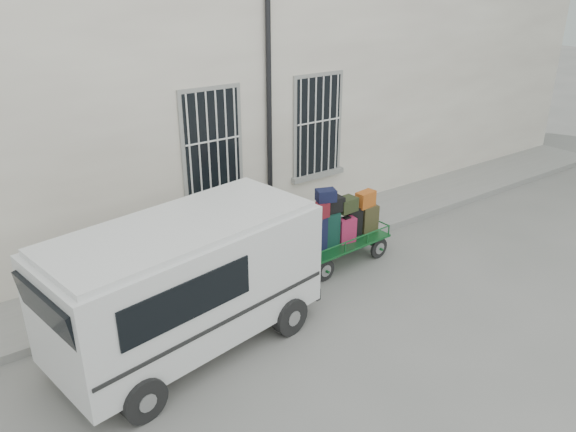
{
  "coord_description": "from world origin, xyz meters",
  "views": [
    {
      "loc": [
        -5.51,
        -6.73,
        5.45
      ],
      "look_at": [
        0.05,
        1.0,
        1.3
      ],
      "focal_mm": 35.0,
      "sensor_mm": 36.0,
      "label": 1
    }
  ],
  "objects": [
    {
      "name": "luggage_cart",
      "position": [
        1.21,
        0.84,
        0.84
      ],
      "size": [
        2.31,
        0.99,
        1.71
      ],
      "rotation": [
        0.0,
        0.0,
        0.06
      ],
      "color": "black",
      "rests_on": "ground"
    },
    {
      "name": "sidewalk",
      "position": [
        0.0,
        2.2,
        0.07
      ],
      "size": [
        24.0,
        1.7,
        0.15
      ],
      "primitive_type": "cube",
      "color": "gray",
      "rests_on": "ground"
    },
    {
      "name": "building",
      "position": [
        0.0,
        5.5,
        3.0
      ],
      "size": [
        24.0,
        5.15,
        6.0
      ],
      "color": "beige",
      "rests_on": "ground"
    },
    {
      "name": "ground",
      "position": [
        0.0,
        0.0,
        0.0
      ],
      "size": [
        80.0,
        80.0,
        0.0
      ],
      "primitive_type": "plane",
      "color": "slate",
      "rests_on": "ground"
    },
    {
      "name": "van",
      "position": [
        -2.48,
        0.13,
        1.22
      ],
      "size": [
        4.46,
        2.46,
        2.13
      ],
      "rotation": [
        0.0,
        0.0,
        0.17
      ],
      "color": "silver",
      "rests_on": "ground"
    }
  ]
}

